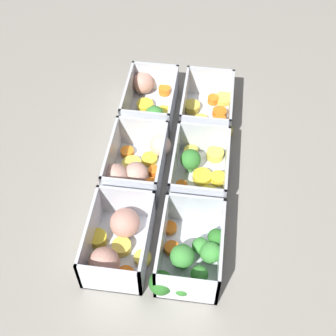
# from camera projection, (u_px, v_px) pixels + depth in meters

# --- Properties ---
(ground_plane) EXTENTS (4.00, 4.00, 0.00)m
(ground_plane) POSITION_uv_depth(u_px,v_px,m) (168.00, 176.00, 0.89)
(ground_plane) COLOR gray
(container_near_left) EXTENTS (0.16, 0.11, 0.07)m
(container_near_left) POSITION_uv_depth(u_px,v_px,m) (189.00, 256.00, 0.75)
(container_near_left) COLOR silver
(container_near_left) RESTS_ON ground_plane
(container_near_center) EXTENTS (0.15, 0.10, 0.07)m
(container_near_center) POSITION_uv_depth(u_px,v_px,m) (199.00, 169.00, 0.87)
(container_near_center) COLOR silver
(container_near_center) RESTS_ON ground_plane
(container_near_right) EXTENTS (0.16, 0.12, 0.07)m
(container_near_right) POSITION_uv_depth(u_px,v_px,m) (208.00, 111.00, 0.97)
(container_near_right) COLOR silver
(container_near_right) RESTS_ON ground_plane
(container_far_left) EXTENTS (0.15, 0.12, 0.07)m
(container_far_left) POSITION_uv_depth(u_px,v_px,m) (117.00, 242.00, 0.77)
(container_far_left) COLOR silver
(container_far_left) RESTS_ON ground_plane
(container_far_center) EXTENTS (0.17, 0.13, 0.07)m
(container_far_center) POSITION_uv_depth(u_px,v_px,m) (135.00, 167.00, 0.87)
(container_far_center) COLOR silver
(container_far_center) RESTS_ON ground_plane
(container_far_right) EXTENTS (0.17, 0.11, 0.07)m
(container_far_right) POSITION_uv_depth(u_px,v_px,m) (149.00, 101.00, 0.99)
(container_far_right) COLOR silver
(container_far_right) RESTS_ON ground_plane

